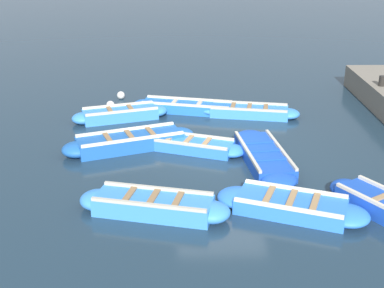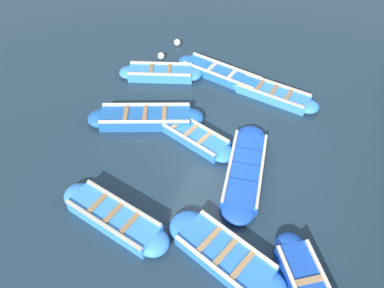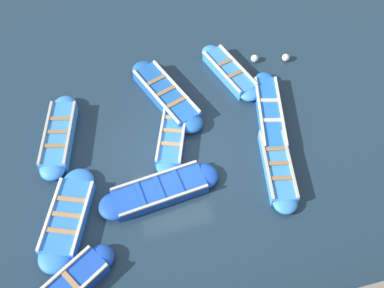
{
  "view_description": "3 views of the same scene",
  "coord_description": "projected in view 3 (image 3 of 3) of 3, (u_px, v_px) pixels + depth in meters",
  "views": [
    {
      "loc": [
        1.07,
        13.54,
        5.81
      ],
      "look_at": [
        0.83,
        -0.03,
        0.31
      ],
      "focal_mm": 50.0,
      "sensor_mm": 36.0,
      "label": 1
    },
    {
      "loc": [
        -1.99,
        7.52,
        8.57
      ],
      "look_at": [
        0.66,
        0.28,
        0.41
      ],
      "focal_mm": 35.0,
      "sensor_mm": 36.0,
      "label": 2
    },
    {
      "loc": [
        -7.72,
        1.22,
        11.95
      ],
      "look_at": [
        0.25,
        -0.83,
        0.32
      ],
      "focal_mm": 42.0,
      "sensor_mm": 36.0,
      "label": 3
    }
  ],
  "objects": [
    {
      "name": "ground_plane",
      "position": [
        169.0,
        161.0,
        14.25
      ],
      "size": [
        120.0,
        120.0,
        0.0
      ],
      "primitive_type": "plane",
      "color": "#1C303F"
    },
    {
      "name": "boat_near_quay",
      "position": [
        173.0,
        134.0,
        14.69
      ],
      "size": [
        3.33,
        1.81,
        0.36
      ],
      "color": "blue",
      "rests_on": "ground"
    },
    {
      "name": "boat_outer_right",
      "position": [
        160.0,
        191.0,
        13.44
      ],
      "size": [
        1.36,
        3.83,
        0.39
      ],
      "color": "#1947B7",
      "rests_on": "ground"
    },
    {
      "name": "boat_alongside",
      "position": [
        59.0,
        136.0,
        14.58
      ],
      "size": [
        3.47,
        1.56,
        0.46
      ],
      "color": "#3884E0",
      "rests_on": "ground"
    },
    {
      "name": "boat_bow_out",
      "position": [
        270.0,
        113.0,
        15.17
      ],
      "size": [
        3.85,
        1.57,
        0.39
      ],
      "color": "blue",
      "rests_on": "ground"
    },
    {
      "name": "boat_broadside",
      "position": [
        68.0,
        218.0,
        12.92
      ],
      "size": [
        3.46,
        2.1,
        0.4
      ],
      "color": "blue",
      "rests_on": "ground"
    },
    {
      "name": "boat_centre",
      "position": [
        166.0,
        95.0,
        15.59
      ],
      "size": [
        3.88,
        2.13,
        0.46
      ],
      "color": "#1E59AD",
      "rests_on": "ground"
    },
    {
      "name": "boat_outer_left",
      "position": [
        229.0,
        72.0,
        16.26
      ],
      "size": [
        3.2,
        1.63,
        0.42
      ],
      "color": "#3884E0",
      "rests_on": "ground"
    },
    {
      "name": "boat_mid_row",
      "position": [
        277.0,
        166.0,
        13.94
      ],
      "size": [
        3.39,
        1.33,
        0.39
      ],
      "color": "#3884E0",
      "rests_on": "ground"
    },
    {
      "name": "buoy_yellow_far",
      "position": [
        286.0,
        58.0,
        16.75
      ],
      "size": [
        0.28,
        0.28,
        0.28
      ],
      "primitive_type": "sphere",
      "color": "silver",
      "rests_on": "ground"
    },
    {
      "name": "buoy_white_drifting",
      "position": [
        255.0,
        59.0,
        16.72
      ],
      "size": [
        0.28,
        0.28,
        0.28
      ],
      "primitive_type": "sphere",
      "color": "silver",
      "rests_on": "ground"
    }
  ]
}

